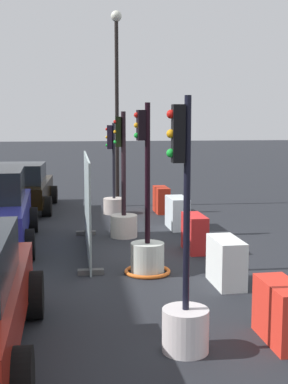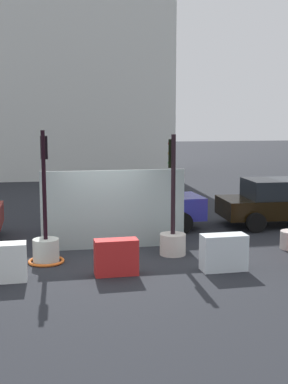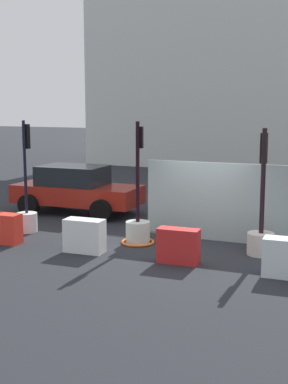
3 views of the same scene
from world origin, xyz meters
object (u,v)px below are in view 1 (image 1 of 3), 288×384
traffic_light_3 (114,198)px  construction_barrier_0 (282,313)px  construction_barrier_1 (226,262)px  street_lamp_post (117,84)px  traffic_light_0 (185,304)px  construction_barrier_2 (195,233)px  construction_barrier_3 (177,213)px  traffic_light_1 (147,248)px  construction_barrier_4 (161,200)px  car_black_sedan (20,187)px  traffic_light_2 (124,214)px

traffic_light_3 → construction_barrier_0: traffic_light_3 is taller
traffic_light_3 → construction_barrier_1: size_ratio=2.77×
street_lamp_post → traffic_light_3: bearing=170.7°
traffic_light_0 → construction_barrier_1: bearing=-26.6°
construction_barrier_2 → construction_barrier_3: (2.53, -0.11, 0.01)m
traffic_light_1 → construction_barrier_0: (-3.42, -1.34, -0.09)m
traffic_light_0 → street_lamp_post: 12.14m
traffic_light_0 → construction_barrier_4: (10.16, -1.39, -0.23)m
construction_barrier_3 → street_lamp_post: (3.99, 1.30, 3.68)m
traffic_light_1 → construction_barrier_1: 1.60m
construction_barrier_0 → street_lamp_post: street_lamp_post is taller
car_black_sedan → construction_barrier_3: bearing=-128.3°
construction_barrier_4 → car_black_sedan: size_ratio=0.23×
traffic_light_0 → traffic_light_3: (10.17, 0.13, -0.13)m
traffic_light_3 → construction_barrier_4: bearing=-90.3°
construction_barrier_2 → car_black_sedan: bearing=35.9°
traffic_light_3 → car_black_sedan: bearing=70.6°
construction_barrier_0 → street_lamp_post: (11.52, 1.23, 3.70)m
traffic_light_3 → traffic_light_2: bearing=179.8°
construction_barrier_0 → construction_barrier_1: construction_barrier_1 is taller
traffic_light_0 → traffic_light_3: bearing=0.7°
traffic_light_3 → street_lamp_post: size_ratio=0.44×
construction_barrier_0 → construction_barrier_2: bearing=0.4°
traffic_light_0 → construction_barrier_0: bearing=-85.0°
construction_barrier_1 → traffic_light_2: bearing=19.1°
traffic_light_1 → construction_barrier_1: size_ratio=3.19×
construction_barrier_4 → traffic_light_3: bearing=89.7°
construction_barrier_0 → construction_barrier_4: (10.05, -0.05, 0.01)m
construction_barrier_0 → construction_barrier_4: 10.05m
construction_barrier_3 → construction_barrier_4: 2.51m
construction_barrier_1 → car_black_sedan: (8.61, 4.42, 0.34)m
traffic_light_2 → construction_barrier_2: traffic_light_2 is taller
car_black_sedan → construction_barrier_0: bearing=-158.2°
construction_barrier_0 → construction_barrier_2: 5.00m
construction_barrier_0 → traffic_light_2: bearing=12.5°
traffic_light_1 → construction_barrier_1: bearing=-125.2°
car_black_sedan → traffic_light_0: bearing=-164.5°
construction_barrier_1 → construction_barrier_4: (7.55, -0.08, -0.02)m
construction_barrier_3 → car_black_sedan: car_black_sedan is taller
construction_barrier_0 → car_black_sedan: bearing=21.8°
traffic_light_2 → traffic_light_3: traffic_light_2 is taller
traffic_light_2 → car_black_sedan: traffic_light_2 is taller
construction_barrier_2 → street_lamp_post: 7.59m
traffic_light_3 → construction_barrier_0: bearing=-171.7°
construction_barrier_4 → street_lamp_post: bearing=40.9°
construction_barrier_0 → construction_barrier_3: size_ratio=0.98×
traffic_light_0 → traffic_light_1: bearing=-0.1°
construction_barrier_0 → street_lamp_post: size_ratio=0.16×
traffic_light_1 → traffic_light_2: (3.26, 0.15, 0.10)m
construction_barrier_2 → construction_barrier_4: (5.05, -0.08, -0.01)m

